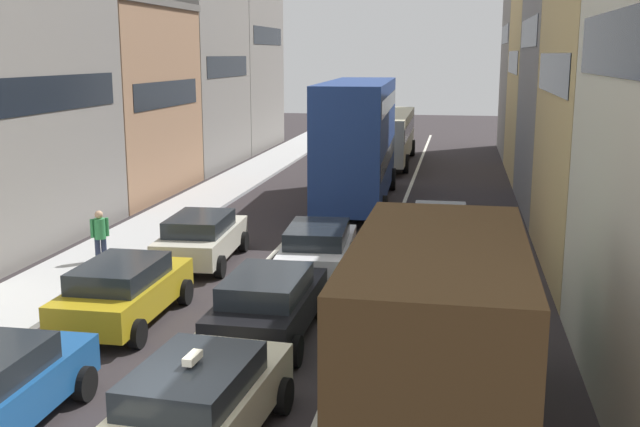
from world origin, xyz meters
TOP-DOWN VIEW (x-y plane):
  - sidewalk_left at (-6.70, 20.00)m, footprint 2.60×64.00m
  - lane_stripe_left at (-1.70, 20.00)m, footprint 0.16×60.00m
  - lane_stripe_right at (1.70, 20.00)m, footprint 0.16×60.00m
  - building_row_left at (-12.00, 23.09)m, footprint 7.20×43.90m
  - building_row_right at (9.90, 22.58)m, footprint 7.20×43.90m
  - removalist_box_truck at (3.70, 2.04)m, footprint 2.76×7.73m
  - taxi_centre_lane_front at (0.04, 1.30)m, footprint 2.29×4.41m
  - sedan_centre_lane_second at (-0.08, 6.19)m, footprint 2.10×4.32m
  - wagon_left_lane_second at (-3.60, 6.50)m, footprint 2.08×4.31m
  - hatchback_centre_lane_third at (0.13, 11.03)m, footprint 2.27×4.40m
  - sedan_left_lane_third at (-3.53, 11.75)m, footprint 2.25×4.39m
  - sedan_right_lane_behind_truck at (3.36, 9.12)m, footprint 2.23×4.38m
  - wagon_right_lane_far at (3.38, 14.13)m, footprint 2.09×4.31m
  - bus_mid_queue_primary at (-0.18, 21.53)m, footprint 3.11×10.59m
  - bus_far_queue_secondary at (-0.12, 33.58)m, footprint 2.92×10.54m
  - pedestrian_near_kerb at (-6.37, 10.95)m, footprint 0.44×0.38m

SIDE VIEW (x-z plane):
  - lane_stripe_left at x=-1.70m, z-range 0.00..0.01m
  - lane_stripe_right at x=1.70m, z-range 0.00..0.01m
  - sidewalk_left at x=-6.70m, z-range 0.00..0.14m
  - sedan_centre_lane_second at x=-0.08m, z-range 0.05..1.54m
  - wagon_left_lane_second at x=-3.60m, z-range 0.05..1.54m
  - hatchback_centre_lane_third at x=0.13m, z-range 0.05..1.54m
  - sedan_left_lane_third at x=-3.53m, z-range 0.05..1.54m
  - sedan_right_lane_behind_truck at x=3.36m, z-range 0.05..1.54m
  - wagon_right_lane_far at x=3.38m, z-range 0.05..1.54m
  - taxi_centre_lane_front at x=0.04m, z-range -0.03..1.63m
  - pedestrian_near_kerb at x=-6.37m, z-range 0.12..1.78m
  - bus_far_queue_secondary at x=-0.12m, z-range 0.31..3.21m
  - removalist_box_truck at x=3.70m, z-range 0.18..3.76m
  - bus_mid_queue_primary at x=-0.18m, z-range 0.30..5.36m
  - building_row_left at x=-12.00m, z-range -1.39..12.13m
  - building_row_right at x=9.90m, z-range -0.78..12.80m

